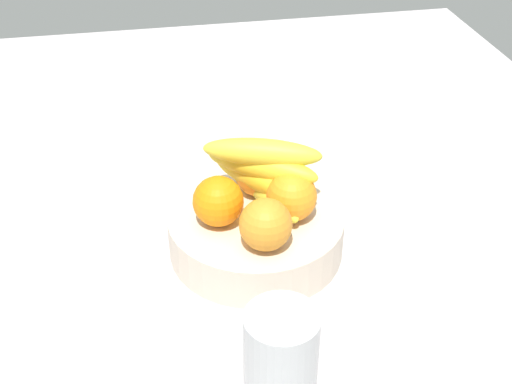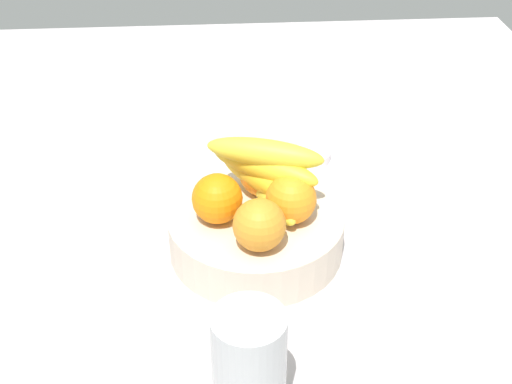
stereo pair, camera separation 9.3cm
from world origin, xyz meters
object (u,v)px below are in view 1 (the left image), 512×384
object	(u,v)px
fruit_bowl	(256,232)
jar_lid	(294,153)
orange_center	(256,173)
orange_back_left	(218,201)
orange_front_right	(292,196)
banana_bunch	(264,172)
thermos_tumbler	(281,366)
orange_front_left	(266,225)

from	to	relation	value
fruit_bowl	jar_lid	distance (cm)	27.30
orange_center	orange_back_left	distance (cm)	9.01
orange_front_right	orange_back_left	world-z (taller)	same
orange_front_right	banana_bunch	distance (cm)	5.65
orange_center	banana_bunch	xyz separation A→B (cm)	(-2.58, -0.69, 1.71)
fruit_bowl	orange_center	distance (cm)	8.84
thermos_tumbler	jar_lid	size ratio (longest dim) A/B	2.14
fruit_bowl	orange_front_left	bearing A→B (deg)	179.53
fruit_bowl	orange_back_left	xyz separation A→B (cm)	(-0.65, 5.49, 6.79)
jar_lid	orange_center	bearing A→B (deg)	150.84
orange_front_right	orange_center	xyz separation A→B (cm)	(6.98, 3.78, 0.00)
orange_front_left	thermos_tumbler	distance (cm)	21.97
orange_front_left	thermos_tumbler	bearing A→B (deg)	172.86
orange_front_right	orange_back_left	distance (cm)	10.34
banana_bunch	orange_back_left	bearing A→B (deg)	116.67
orange_front_right	orange_front_left	bearing A→B (deg)	139.32
orange_center	thermos_tumbler	bearing A→B (deg)	173.65
thermos_tumbler	orange_front_right	bearing A→B (deg)	-15.54
jar_lid	orange_back_left	bearing A→B (deg)	145.79
orange_back_left	thermos_tumbler	distance (cm)	28.37
fruit_bowl	banana_bunch	bearing A→B (deg)	-30.24
fruit_bowl	thermos_tumbler	distance (cm)	29.19
orange_back_left	jar_lid	bearing A→B (deg)	-34.21
fruit_bowl	orange_center	size ratio (longest dim) A/B	3.56
orange_front_left	orange_back_left	size ratio (longest dim) A/B	1.00
orange_back_left	thermos_tumbler	bearing A→B (deg)	-174.48
orange_center	thermos_tumbler	xyz separation A→B (cm)	(-34.31, 3.82, -2.64)
orange_back_left	thermos_tumbler	world-z (taller)	thermos_tumbler
orange_front_left	thermos_tumbler	size ratio (longest dim) A/B	0.49
fruit_bowl	jar_lid	size ratio (longest dim) A/B	3.72
fruit_bowl	jar_lid	world-z (taller)	fruit_bowl
orange_center	orange_back_left	size ratio (longest dim) A/B	1.00
thermos_tumbler	orange_front_left	bearing A→B (deg)	-7.14
orange_back_left	fruit_bowl	bearing A→B (deg)	-83.25
banana_bunch	thermos_tumbler	xyz separation A→B (cm)	(-31.74, 4.51, -4.35)
orange_back_left	orange_center	bearing A→B (deg)	-46.49
orange_front_left	orange_center	bearing A→B (deg)	-5.00
orange_front_right	banana_bunch	size ratio (longest dim) A/B	0.41
orange_front_right	thermos_tumbler	distance (cm)	28.49
orange_front_right	thermos_tumbler	size ratio (longest dim) A/B	0.49
orange_front_left	jar_lid	bearing A→B (deg)	-20.30
orange_front_right	thermos_tumbler	bearing A→B (deg)	164.46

